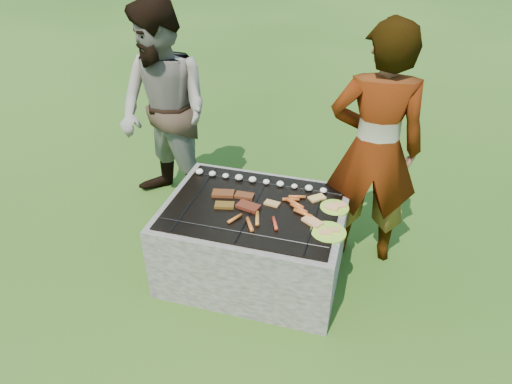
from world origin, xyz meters
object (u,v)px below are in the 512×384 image
at_px(plate_far, 335,207).
at_px(plate_near, 328,232).
at_px(fire_pit, 254,242).
at_px(bystander, 165,113).
at_px(cook, 375,150).

height_order(plate_far, plate_near, plate_far).
bearing_deg(plate_far, fire_pit, -165.68).
bearing_deg(bystander, plate_near, -4.32).
bearing_deg(plate_near, bystander, 151.39).
relative_size(plate_far, bystander, 0.15).
height_order(plate_far, bystander, bystander).
relative_size(plate_far, cook, 0.14).
bearing_deg(bystander, plate_far, 4.79).
distance_m(plate_far, plate_near, 0.30).
height_order(fire_pit, plate_far, plate_far).
xyz_separation_m(plate_near, cook, (0.21, 0.63, 0.33)).
height_order(fire_pit, plate_near, plate_near).
height_order(plate_near, bystander, bystander).
height_order(plate_far, cook, cook).
bearing_deg(fire_pit, cook, 31.33).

